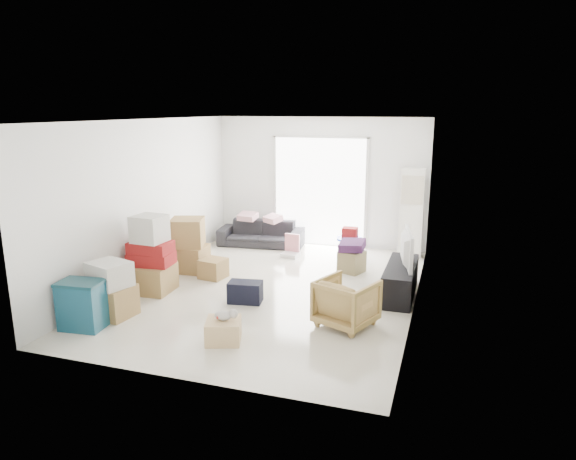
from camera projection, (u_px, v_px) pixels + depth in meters
The scene contains 21 objects.
room_shell at pixel (272, 208), 8.05m from camera, with size 4.98×6.48×3.18m.
sliding_door at pixel (320, 187), 10.83m from camera, with size 2.10×0.04×2.33m.
ac_tower at pixel (412, 213), 10.03m from camera, with size 0.45×0.30×1.75m, color white.
tv_console at pixel (400, 280), 8.04m from camera, with size 0.44×1.47×0.49m, color black.
television at pixel (401, 261), 7.97m from camera, with size 0.96×0.55×0.13m, color black.
sofa at pixel (261, 229), 10.94m from camera, with size 1.79×0.52×0.70m, color #222327.
pillow_left at pixel (248, 210), 10.95m from camera, with size 0.38×0.30×0.12m, color #D79DA5.
pillow_right at pixel (273, 212), 10.72m from camera, with size 0.36×0.29×0.12m, color #D79DA5.
armchair at pixel (347, 300), 6.89m from camera, with size 0.70×0.66×0.72m, color tan.
storage_bins at pixel (82, 305), 6.81m from camera, with size 0.61×0.46×0.66m.
box_stack_a at pixel (111, 290), 7.21m from camera, with size 0.65×0.59×0.79m.
box_stack_b at pixel (151, 259), 8.14m from camera, with size 0.71×0.65×1.25m.
box_stack_c at pixel (188, 246), 9.20m from camera, with size 0.70×0.70×0.96m.
loose_box at pixel (213, 268), 8.88m from camera, with size 0.40×0.40×0.34m, color olive.
duffel_bag at pixel (245, 292), 7.77m from camera, with size 0.50×0.30×0.32m, color black.
ottoman at pixel (352, 261), 9.19m from camera, with size 0.39×0.39×0.39m, color olive.
blanket at pixel (352, 247), 9.13m from camera, with size 0.43×0.43×0.14m, color #482154.
kids_table at pixel (350, 237), 9.87m from camera, with size 0.51×0.51×0.64m.
toy_walker at pixel (291, 250), 10.17m from camera, with size 0.36×0.32×0.44m.
wood_crate at pixel (223, 331), 6.47m from camera, with size 0.43×0.43×0.28m, color #DABF7E.
plush_bunny at pixel (226, 315), 6.41m from camera, with size 0.30×0.17×0.15m.
Camera 1 is at (2.67, -7.45, 2.88)m, focal length 32.00 mm.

